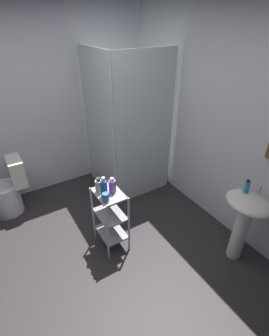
{
  "coord_description": "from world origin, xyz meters",
  "views": [
    {
      "loc": [
        1.65,
        -0.41,
        2.3
      ],
      "look_at": [
        -0.12,
        0.68,
        1.03
      ],
      "focal_mm": 26.76,
      "sensor_mm": 36.0,
      "label": 1
    }
  ],
  "objects_px": {
    "conditioner_bottle_purple": "(112,186)",
    "rinse_cup": "(106,197)",
    "shower_stall": "(125,159)",
    "pedestal_sink": "(245,216)",
    "shampoo_bottle_blue": "(104,188)",
    "lotion_bottle_white": "(99,186)",
    "hand_soap_bottle": "(247,187)",
    "storage_cart": "(110,215)",
    "toilet": "(9,191)"
  },
  "relations": [
    {
      "from": "conditioner_bottle_purple",
      "to": "rinse_cup",
      "type": "distance_m",
      "value": 0.16
    },
    {
      "from": "shower_stall",
      "to": "pedestal_sink",
      "type": "xyz_separation_m",
      "value": [
        1.83,
        0.34,
        0.12
      ]
    },
    {
      "from": "shampoo_bottle_blue",
      "to": "lotion_bottle_white",
      "type": "height_order",
      "value": "shampoo_bottle_blue"
    },
    {
      "from": "shower_stall",
      "to": "hand_soap_bottle",
      "type": "height_order",
      "value": "shower_stall"
    },
    {
      "from": "shower_stall",
      "to": "storage_cart",
      "type": "xyz_separation_m",
      "value": [
        0.96,
        -0.74,
        -0.03
      ]
    },
    {
      "from": "conditioner_bottle_purple",
      "to": "toilet",
      "type": "bearing_deg",
      "value": -143.44
    },
    {
      "from": "conditioner_bottle_purple",
      "to": "pedestal_sink",
      "type": "bearing_deg",
      "value": 50.34
    },
    {
      "from": "pedestal_sink",
      "to": "rinse_cup",
      "type": "xyz_separation_m",
      "value": [
        -0.76,
        -1.16,
        0.21
      ]
    },
    {
      "from": "hand_soap_bottle",
      "to": "conditioner_bottle_purple",
      "type": "height_order",
      "value": "hand_soap_bottle"
    },
    {
      "from": "pedestal_sink",
      "to": "conditioner_bottle_purple",
      "type": "bearing_deg",
      "value": -129.66
    },
    {
      "from": "lotion_bottle_white",
      "to": "rinse_cup",
      "type": "bearing_deg",
      "value": -3.51
    },
    {
      "from": "shower_stall",
      "to": "toilet",
      "type": "xyz_separation_m",
      "value": [
        -0.28,
        -1.62,
        -0.15
      ]
    },
    {
      "from": "lotion_bottle_white",
      "to": "hand_soap_bottle",
      "type": "bearing_deg",
      "value": 54.53
    },
    {
      "from": "conditioner_bottle_purple",
      "to": "rinse_cup",
      "type": "bearing_deg",
      "value": -51.7
    },
    {
      "from": "shower_stall",
      "to": "pedestal_sink",
      "type": "height_order",
      "value": "shower_stall"
    },
    {
      "from": "shampoo_bottle_blue",
      "to": "conditioner_bottle_purple",
      "type": "bearing_deg",
      "value": 99.55
    },
    {
      "from": "hand_soap_bottle",
      "to": "shampoo_bottle_blue",
      "type": "relative_size",
      "value": 0.65
    },
    {
      "from": "storage_cart",
      "to": "rinse_cup",
      "type": "bearing_deg",
      "value": -38.72
    },
    {
      "from": "storage_cart",
      "to": "toilet",
      "type": "bearing_deg",
      "value": -144.66
    },
    {
      "from": "pedestal_sink",
      "to": "storage_cart",
      "type": "height_order",
      "value": "pedestal_sink"
    },
    {
      "from": "storage_cart",
      "to": "rinse_cup",
      "type": "relative_size",
      "value": 7.91
    },
    {
      "from": "lotion_bottle_white",
      "to": "toilet",
      "type": "bearing_deg",
      "value": -145.39
    },
    {
      "from": "shower_stall",
      "to": "lotion_bottle_white",
      "type": "height_order",
      "value": "shower_stall"
    },
    {
      "from": "hand_soap_bottle",
      "to": "rinse_cup",
      "type": "xyz_separation_m",
      "value": [
        -0.67,
        -1.2,
        -0.09
      ]
    },
    {
      "from": "shampoo_bottle_blue",
      "to": "lotion_bottle_white",
      "type": "bearing_deg",
      "value": -170.5
    },
    {
      "from": "lotion_bottle_white",
      "to": "rinse_cup",
      "type": "distance_m",
      "value": 0.18
    },
    {
      "from": "shower_stall",
      "to": "storage_cart",
      "type": "relative_size",
      "value": 2.7
    },
    {
      "from": "toilet",
      "to": "shower_stall",
      "type": "bearing_deg",
      "value": 80.31
    },
    {
      "from": "shower_stall",
      "to": "conditioner_bottle_purple",
      "type": "distance_m",
      "value": 1.24
    },
    {
      "from": "toilet",
      "to": "lotion_bottle_white",
      "type": "relative_size",
      "value": 4.44
    },
    {
      "from": "shower_stall",
      "to": "hand_soap_bottle",
      "type": "distance_m",
      "value": 1.83
    },
    {
      "from": "conditioner_bottle_purple",
      "to": "lotion_bottle_white",
      "type": "xyz_separation_m",
      "value": [
        -0.07,
        -0.12,
        -0.0
      ]
    },
    {
      "from": "shower_stall",
      "to": "shampoo_bottle_blue",
      "type": "distance_m",
      "value": 1.32
    },
    {
      "from": "toilet",
      "to": "lotion_bottle_white",
      "type": "xyz_separation_m",
      "value": [
        1.17,
        0.81,
        0.5
      ]
    },
    {
      "from": "rinse_cup",
      "to": "conditioner_bottle_purple",
      "type": "bearing_deg",
      "value": 128.3
    },
    {
      "from": "lotion_bottle_white",
      "to": "shampoo_bottle_blue",
      "type": "bearing_deg",
      "value": 9.5
    },
    {
      "from": "shower_stall",
      "to": "lotion_bottle_white",
      "type": "xyz_separation_m",
      "value": [
        0.89,
        -0.81,
        0.35
      ]
    },
    {
      "from": "pedestal_sink",
      "to": "storage_cart",
      "type": "distance_m",
      "value": 1.39
    },
    {
      "from": "pedestal_sink",
      "to": "conditioner_bottle_purple",
      "type": "relative_size",
      "value": 4.75
    },
    {
      "from": "toilet",
      "to": "storage_cart",
      "type": "bearing_deg",
      "value": 35.34
    },
    {
      "from": "pedestal_sink",
      "to": "lotion_bottle_white",
      "type": "distance_m",
      "value": 1.5
    },
    {
      "from": "pedestal_sink",
      "to": "lotion_bottle_white",
      "type": "relative_size",
      "value": 4.73
    },
    {
      "from": "shower_stall",
      "to": "rinse_cup",
      "type": "height_order",
      "value": "shower_stall"
    },
    {
      "from": "storage_cart",
      "to": "lotion_bottle_white",
      "type": "xyz_separation_m",
      "value": [
        -0.07,
        -0.07,
        0.38
      ]
    },
    {
      "from": "rinse_cup",
      "to": "lotion_bottle_white",
      "type": "bearing_deg",
      "value": 176.49
    },
    {
      "from": "toilet",
      "to": "conditioner_bottle_purple",
      "type": "relative_size",
      "value": 4.46
    },
    {
      "from": "hand_soap_bottle",
      "to": "lotion_bottle_white",
      "type": "bearing_deg",
      "value": -125.47
    },
    {
      "from": "shower_stall",
      "to": "storage_cart",
      "type": "bearing_deg",
      "value": -37.57
    },
    {
      "from": "conditioner_bottle_purple",
      "to": "lotion_bottle_white",
      "type": "bearing_deg",
      "value": -122.8
    },
    {
      "from": "rinse_cup",
      "to": "pedestal_sink",
      "type": "bearing_deg",
      "value": 56.82
    }
  ]
}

